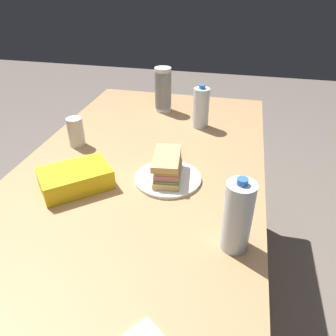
# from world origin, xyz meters

# --- Properties ---
(ground_plane) EXTENTS (8.00, 8.00, 0.00)m
(ground_plane) POSITION_xyz_m (0.00, 0.00, 0.00)
(ground_plane) COLOR #70665B
(dining_table) EXTENTS (1.70, 0.92, 0.77)m
(dining_table) POSITION_xyz_m (0.00, 0.00, 0.68)
(dining_table) COLOR tan
(dining_table) RESTS_ON ground_plane
(paper_plate) EXTENTS (0.24, 0.24, 0.01)m
(paper_plate) POSITION_xyz_m (-0.03, -0.12, 0.78)
(paper_plate) COLOR white
(paper_plate) RESTS_ON dining_table
(sandwich) EXTENTS (0.19, 0.12, 0.08)m
(sandwich) POSITION_xyz_m (-0.03, -0.12, 0.82)
(sandwich) COLOR #DBB26B
(sandwich) RESTS_ON paper_plate
(chip_bag) EXTENTS (0.26, 0.27, 0.07)m
(chip_bag) POSITION_xyz_m (-0.14, 0.18, 0.80)
(chip_bag) COLOR yellow
(chip_bag) RESTS_ON dining_table
(water_bottle_tall) EXTENTS (0.07, 0.07, 0.20)m
(water_bottle_tall) POSITION_xyz_m (0.44, -0.17, 0.86)
(water_bottle_tall) COLOR silver
(water_bottle_tall) RESTS_ON dining_table
(plastic_cup_stack) EXTENTS (0.08, 0.08, 0.22)m
(plastic_cup_stack) POSITION_xyz_m (0.59, 0.05, 0.88)
(plastic_cup_stack) COLOR silver
(plastic_cup_stack) RESTS_ON dining_table
(water_bottle_spare) EXTENTS (0.08, 0.08, 0.22)m
(water_bottle_spare) POSITION_xyz_m (-0.30, -0.37, 0.87)
(water_bottle_spare) COLOR silver
(water_bottle_spare) RESTS_ON dining_table
(soda_can_silver) EXTENTS (0.07, 0.07, 0.12)m
(soda_can_silver) POSITION_xyz_m (0.14, 0.31, 0.83)
(soda_can_silver) COLOR silver
(soda_can_silver) RESTS_ON dining_table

